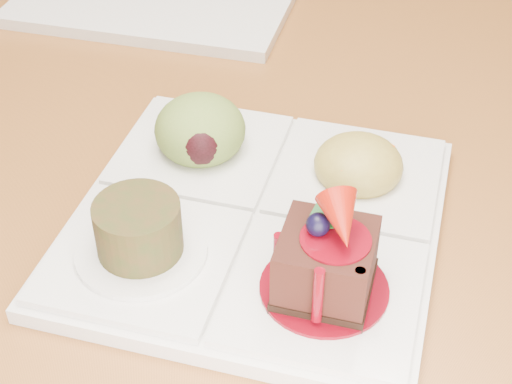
{
  "coord_description": "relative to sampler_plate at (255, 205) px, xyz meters",
  "views": [
    {
      "loc": [
        -0.11,
        -0.95,
        1.13
      ],
      "look_at": [
        -0.07,
        -0.53,
        0.79
      ],
      "focal_mm": 55.0,
      "sensor_mm": 36.0,
      "label": 1
    }
  ],
  "objects": [
    {
      "name": "ground",
      "position": [
        0.07,
        0.53,
        -0.77
      ],
      "size": [
        6.0,
        6.0,
        0.0
      ],
      "primitive_type": "plane",
      "color": "#572A19"
    },
    {
      "name": "sampler_plate",
      "position": [
        0.0,
        0.0,
        0.0
      ],
      "size": [
        0.33,
        0.33,
        0.1
      ],
      "rotation": [
        0.0,
        0.0,
        -0.37
      ],
      "color": "silver",
      "rests_on": "dining_table"
    }
  ]
}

